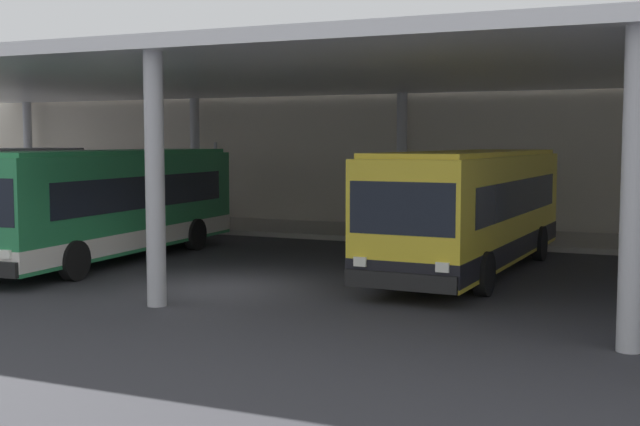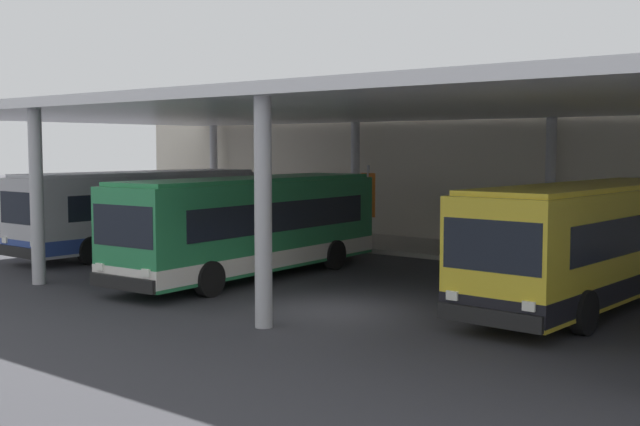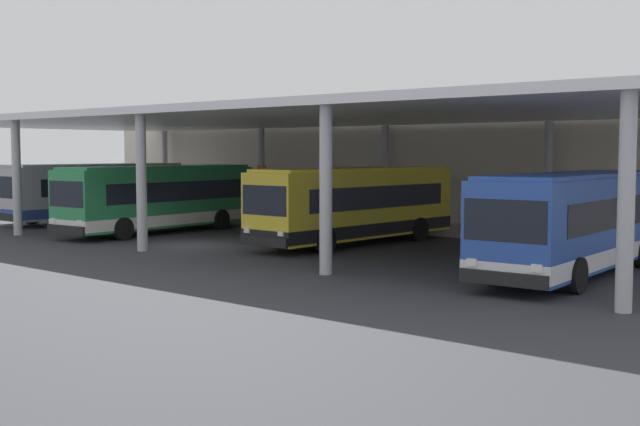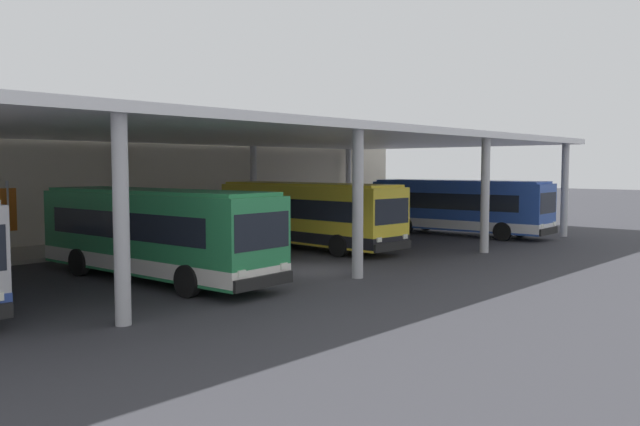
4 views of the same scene
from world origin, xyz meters
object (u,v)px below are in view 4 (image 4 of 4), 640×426
Objects in this scene: bus_middle_bay at (307,214)px; bus_second_bay at (155,233)px; bus_far_bay at (459,206)px; banner_sign at (8,214)px.

bus_second_bay is at bearing -167.55° from bus_middle_bay.
bus_middle_bay and bus_far_bay have the same top height.
bus_middle_bay is 13.18m from banner_sign.
bus_middle_bay is at bearing -28.63° from banner_sign.
bus_middle_bay is (9.99, 2.20, 0.00)m from bus_second_bay.
bus_middle_bay is 1.00× the size of bus_far_bay.
bus_middle_bay is at bearing 167.70° from bus_far_bay.
bus_far_bay is at bearing -0.16° from bus_second_bay.
bus_middle_bay is 3.32× the size of banner_sign.
banner_sign reaches higher than bus_far_bay.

